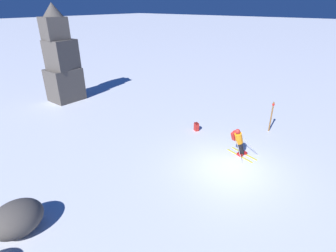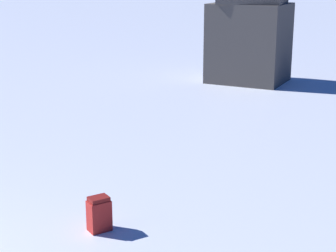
# 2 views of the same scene
# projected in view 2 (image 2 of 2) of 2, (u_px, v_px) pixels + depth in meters

# --- Properties ---
(spare_backpack) EXTENTS (0.34, 0.37, 0.50)m
(spare_backpack) POSITION_uv_depth(u_px,v_px,m) (99.00, 214.00, 7.77)
(spare_backpack) COLOR #AD231E
(spare_backpack) RESTS_ON ground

